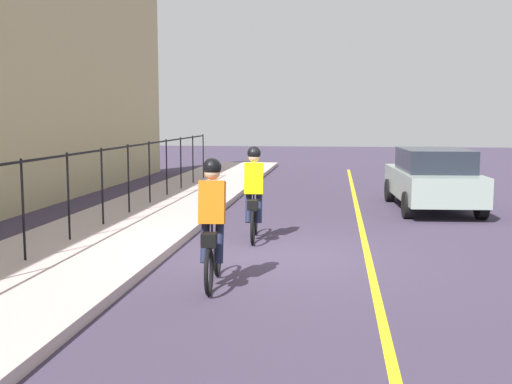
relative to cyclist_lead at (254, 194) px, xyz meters
name	(u,v)px	position (x,y,z in m)	size (l,w,h in m)	color
ground_plane	(275,255)	(-1.27, -0.53, -0.91)	(80.00, 80.00, 0.00)	#3A3045
lane_line_centre	(368,257)	(-1.27, -2.13, -0.91)	(36.00, 0.12, 0.01)	yellow
sidewalk	(88,246)	(-1.27, 2.87, -0.84)	(40.00, 3.20, 0.15)	#B6A19D
iron_fence	(86,172)	(-0.27, 3.27, 0.41)	(21.88, 0.04, 1.60)	black
cyclist_lead	(254,194)	(0.00, 0.00, 0.00)	(1.71, 0.39, 1.83)	black
cyclist_follow	(212,223)	(-3.40, 0.14, 0.00)	(1.71, 0.39, 1.83)	black
patrol_sedan	(432,178)	(4.56, -4.03, -0.09)	(4.50, 2.13, 1.58)	gray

